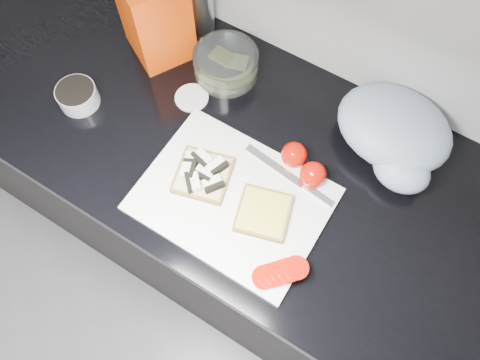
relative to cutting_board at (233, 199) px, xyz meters
name	(u,v)px	position (x,y,z in m)	size (l,w,h in m)	color
base_cabinet	(226,208)	(-0.11, 0.13, -0.48)	(3.50, 0.60, 0.86)	black
countertop	(220,139)	(-0.11, 0.13, -0.03)	(3.50, 0.64, 0.04)	black
cutting_board	(233,199)	(0.00, 0.00, 0.00)	(0.40, 0.30, 0.01)	white
bread_left	(203,174)	(-0.08, 0.01, 0.02)	(0.15, 0.15, 0.04)	beige
bread_right	(263,213)	(0.08, 0.00, 0.01)	(0.14, 0.14, 0.02)	beige
tomato_slices	(280,273)	(0.17, -0.09, 0.02)	(0.11, 0.11, 0.03)	#B40F04
knife	(299,183)	(0.11, 0.11, 0.01)	(0.23, 0.04, 0.01)	silver
seed_tub	(77,95)	(-0.45, 0.02, 0.02)	(0.10, 0.10, 0.05)	#999E9E
tub_lid	(192,98)	(-0.23, 0.18, 0.00)	(0.08, 0.08, 0.01)	silver
glass_bowl	(226,64)	(-0.20, 0.29, 0.03)	(0.16, 0.16, 0.07)	silver
bread_bag	(155,14)	(-0.38, 0.27, 0.11)	(0.15, 0.14, 0.23)	red
grocery_bag	(395,133)	(0.23, 0.31, 0.05)	(0.28, 0.25, 0.12)	#929FB4
whole_tomatoes	(303,165)	(0.09, 0.14, 0.02)	(0.12, 0.08, 0.06)	#B40F04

